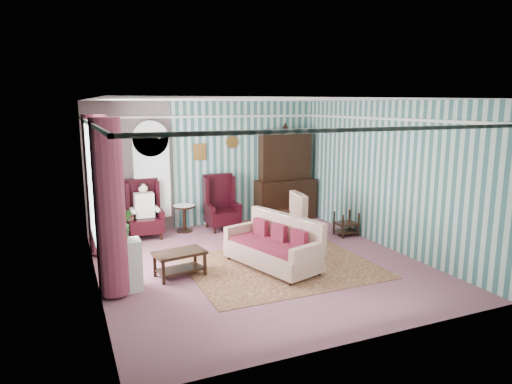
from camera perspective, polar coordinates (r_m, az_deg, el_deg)
name	(u,v)px	position (r m, az deg, el deg)	size (l,w,h in m)	color
floor	(259,263)	(8.33, 0.36, -8.92)	(6.00, 6.00, 0.00)	#874E5C
room_shell	(222,153)	(7.82, -4.30, 4.86)	(5.53, 6.02, 2.91)	#325C58
bookcase	(152,183)	(10.33, -12.91, 1.11)	(0.80, 0.28, 2.24)	silver
dresser_hutch	(286,173)	(11.23, 3.73, 2.45)	(1.50, 0.56, 2.36)	black
wingback_left	(144,209)	(10.00, -13.79, -2.13)	(0.76, 0.80, 1.25)	black
wingback_right	(222,203)	(10.41, -4.26, -1.33)	(0.76, 0.80, 1.25)	black
seated_woman	(144,211)	(10.01, -13.78, -2.33)	(0.44, 0.40, 1.18)	beige
round_side_table	(184,219)	(10.40, -8.94, -3.30)	(0.50, 0.50, 0.60)	black
nest_table	(346,223)	(10.16, 11.20, -3.88)	(0.45, 0.38, 0.54)	black
plant_stand	(123,266)	(7.34, -16.31, -8.86)	(0.55, 0.35, 0.80)	silver
rug	(281,266)	(8.19, 3.16, -9.25)	(3.20, 2.60, 0.01)	#4E1A20
sofa	(272,236)	(7.97, 2.04, -5.55)	(1.83, 0.96, 1.14)	#BAB390
floral_armchair	(284,222)	(9.41, 3.46, -3.78)	(0.85, 0.77, 0.89)	beige
coffee_table	(180,264)	(7.79, -9.50, -8.85)	(0.83, 0.49, 0.43)	black
potted_plant_a	(121,227)	(7.09, -16.53, -4.24)	(0.41, 0.36, 0.46)	#1C4A17
potted_plant_b	(124,223)	(7.30, -16.18, -3.80)	(0.25, 0.20, 0.45)	#184C17
potted_plant_c	(119,228)	(7.16, -16.76, -4.34)	(0.22, 0.22, 0.40)	#19501A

